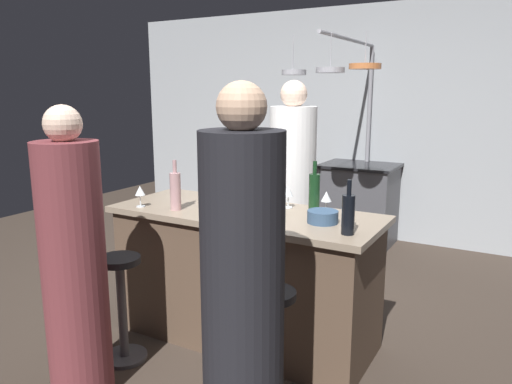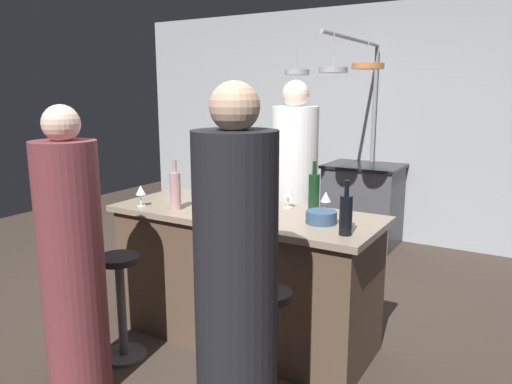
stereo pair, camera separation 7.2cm
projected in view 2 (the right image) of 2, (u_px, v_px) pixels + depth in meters
The scene contains 22 objects.
ground_plane at pixel (245, 336), 3.39m from camera, with size 9.00×9.00×0.00m, color #382D26.
back_wall at pixel (378, 124), 5.53m from camera, with size 6.40×0.16×2.60m, color #9EA3A8.
kitchen_island at pixel (245, 275), 3.30m from camera, with size 1.80×0.72×0.90m.
stove_range at pixel (363, 204), 5.36m from camera, with size 0.80×0.64×0.89m.
chef at pixel (294, 199), 3.96m from camera, with size 0.37×0.37×1.76m.
bar_stool_left at pixel (121, 302), 3.06m from camera, with size 0.28×0.28×0.68m.
guest_left at pixel (73, 266), 2.64m from camera, with size 0.34×0.34×1.61m.
bar_stool_right at pixel (267, 346), 2.53m from camera, with size 0.28×0.28×0.68m.
guest_right at pixel (236, 297), 2.12m from camera, with size 0.36×0.36×1.72m.
overhead_pot_rack at pixel (351, 92), 4.57m from camera, with size 0.89×1.53×2.17m.
potted_plant at pixel (156, 227), 5.03m from camera, with size 0.36×0.36×0.52m.
pepper_mill at pixel (249, 187), 3.46m from camera, with size 0.05×0.05×0.21m, color #382319.
wine_bottle_red at pixel (314, 192), 3.16m from camera, with size 0.07×0.07×0.33m.
wine_bottle_green at pixel (244, 203), 2.95m from camera, with size 0.07×0.07×0.29m.
wine_bottle_rose at pixel (175, 190), 3.23m from camera, with size 0.07×0.07×0.33m.
wine_bottle_dark at pixel (346, 214), 2.65m from camera, with size 0.07×0.07×0.31m.
wine_bottle_amber at pixel (230, 194), 3.15m from camera, with size 0.07×0.07×0.31m.
wine_glass_near_right_guest at pixel (288, 193), 3.27m from camera, with size 0.07×0.07×0.15m.
wine_glass_by_chef at pixel (326, 198), 3.11m from camera, with size 0.07×0.07×0.15m.
wine_glass_near_left_guest at pixel (141, 191), 3.32m from camera, with size 0.07×0.07×0.15m.
mixing_bowl_blue at pixel (321, 217), 2.91m from camera, with size 0.19×0.19×0.07m, color #334C6B.
mixing_bowl_steel at pixel (246, 202), 3.29m from camera, with size 0.17×0.17×0.08m, color #B7B7BC.
Camera 2 is at (1.66, -2.64, 1.68)m, focal length 34.25 mm.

